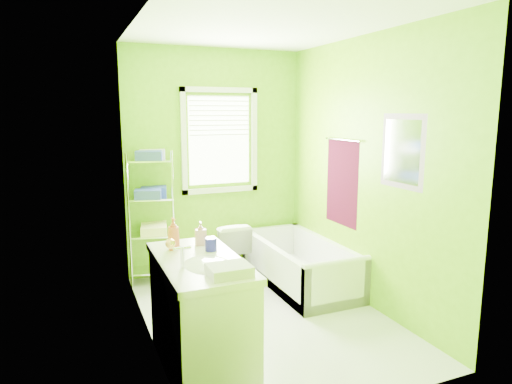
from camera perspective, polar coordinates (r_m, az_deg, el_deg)
name	(u,v)px	position (r m, az deg, el deg)	size (l,w,h in m)	color
ground	(265,316)	(4.42, 1.09, -15.23)	(2.90, 2.90, 0.00)	silver
room_envelope	(265,151)	(4.01, 1.16, 5.18)	(2.14, 2.94, 2.62)	#69A908
window	(220,135)	(5.35, -4.55, 7.09)	(0.92, 0.05, 1.22)	white
door	(176,258)	(2.86, -10.02, -8.17)	(0.09, 0.80, 2.00)	white
right_wall_decor	(364,171)	(4.54, 13.32, 2.59)	(0.04, 1.48, 1.17)	#3C071A
bathtub	(301,271)	(5.11, 5.61, -9.75)	(0.74, 1.58, 0.51)	white
toilet	(228,250)	(5.24, -3.54, -7.19)	(0.37, 0.66, 0.67)	white
vanity	(201,310)	(3.48, -6.89, -14.47)	(0.57, 1.12, 1.09)	white
wire_shelf_unit	(153,203)	(5.11, -12.71, -1.39)	(0.54, 0.44, 1.48)	silver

